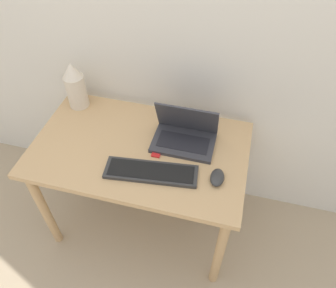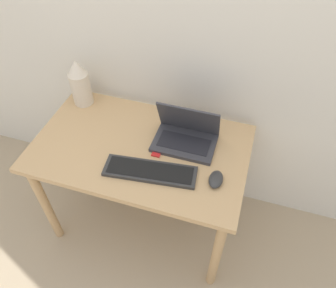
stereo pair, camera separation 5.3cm
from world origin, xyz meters
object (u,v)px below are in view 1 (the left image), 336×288
object	(u,v)px
mouse	(217,177)
vase	(75,86)
mp3_player	(157,152)
keyboard	(151,172)
laptop	(185,134)

from	to	relation	value
mouse	vase	xyz separation A→B (m)	(-0.86, 0.34, 0.12)
mp3_player	vase	bearing A→B (deg)	154.97
keyboard	mp3_player	bearing A→B (deg)	94.01
laptop	mp3_player	world-z (taller)	laptop
mp3_player	mouse	bearing A→B (deg)	-15.86
vase	laptop	bearing A→B (deg)	-11.31
laptop	vase	bearing A→B (deg)	168.69
mouse	vase	distance (m)	0.93
mouse	keyboard	bearing A→B (deg)	-172.65
keyboard	mouse	world-z (taller)	mouse
vase	mouse	bearing A→B (deg)	-21.75
laptop	mp3_player	distance (m)	0.17
mouse	mp3_player	world-z (taller)	mouse
mouse	laptop	bearing A→B (deg)	133.84
keyboard	vase	bearing A→B (deg)	145.12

